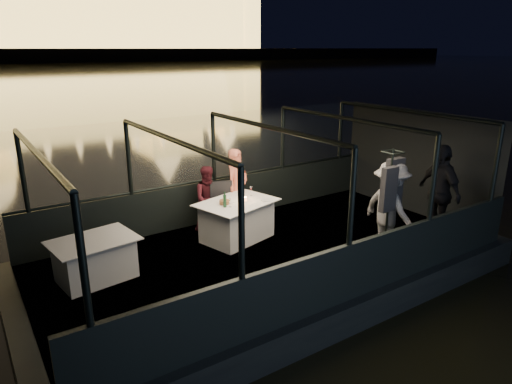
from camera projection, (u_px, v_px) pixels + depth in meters
boat_hull at (268, 276)px, 8.50m from camera, size 8.60×4.40×1.00m
boat_deck at (268, 253)px, 8.36m from camera, size 8.00×4.00×0.04m
gunwale_port at (215, 200)px, 9.81m from camera, size 8.00×0.08×0.90m
gunwale_starboard at (347, 273)px, 6.63m from camera, size 8.00×0.08×0.90m
cabin_glass_port at (213, 147)px, 9.46m from camera, size 8.00×0.02×1.40m
cabin_glass_starboard at (352, 198)px, 6.28m from camera, size 8.00×0.02×1.40m
cabin_roof_glass at (269, 127)px, 7.66m from camera, size 8.00×4.00×0.02m
end_wall_fore at (16, 244)px, 5.90m from camera, size 0.02×4.00×2.30m
end_wall_aft at (416, 162)px, 10.12m from camera, size 0.02×4.00×2.30m
canopy_ribs at (269, 192)px, 8.01m from camera, size 8.00×4.00×2.30m
dining_table_central at (237, 220)px, 8.82m from camera, size 1.67×1.39×0.77m
dining_table_aft at (95, 257)px, 7.27m from camera, size 1.40×1.10×0.68m
chair_port_left at (226, 210)px, 9.17m from camera, size 0.55×0.55×1.00m
chair_port_right at (234, 206)px, 9.43m from camera, size 0.44×0.44×0.81m
coat_stand at (388, 210)px, 7.87m from camera, size 0.63×0.55×1.98m
person_woman_coral at (237, 189)px, 9.52m from camera, size 0.68×0.58×1.61m
person_man_maroon at (209, 195)px, 9.17m from camera, size 0.75×0.65×1.34m
passenger_stripe at (390, 209)px, 8.08m from camera, size 0.70×1.15×1.72m
passenger_dark at (438, 196)px, 8.80m from camera, size 0.73×1.18×1.86m
wine_bottle at (225, 199)px, 8.37m from camera, size 0.07×0.07×0.29m
bread_basket at (224, 202)px, 8.57m from camera, size 0.20×0.20×0.08m
amber_candle at (245, 199)px, 8.76m from camera, size 0.06×0.06×0.07m
plate_near at (267, 200)px, 8.79m from camera, size 0.31×0.31×0.02m
plate_far at (228, 202)px, 8.68m from camera, size 0.28×0.28×0.01m
wine_glass_white at (230, 202)px, 8.38m from camera, size 0.07×0.07×0.17m
wine_glass_red at (251, 191)px, 9.04m from camera, size 0.07×0.07×0.18m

